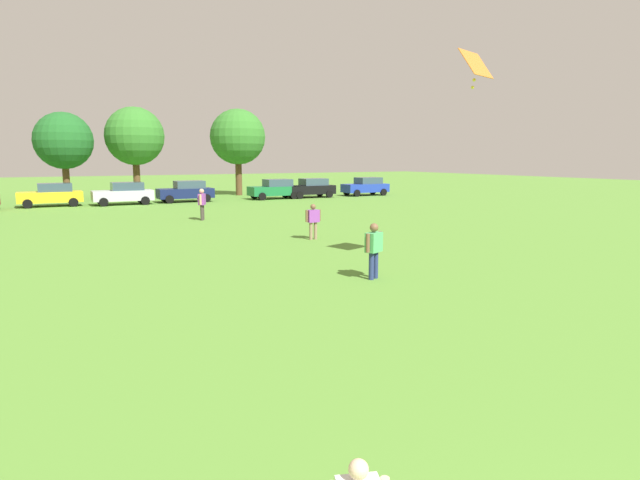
{
  "coord_description": "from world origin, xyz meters",
  "views": [
    {
      "loc": [
        -3.41,
        0.05,
        3.54
      ],
      "look_at": [
        1.97,
        10.13,
        1.76
      ],
      "focal_mm": 29.94,
      "sensor_mm": 36.0,
      "label": 1
    }
  ],
  "objects": [
    {
      "name": "adult_bystander",
      "position": [
        5.19,
        12.83,
        0.98
      ],
      "size": [
        0.72,
        0.5,
        1.65
      ],
      "rotation": [
        0.0,
        0.0,
        0.44
      ],
      "color": "navy",
      "rests_on": "ground"
    },
    {
      "name": "tree_right",
      "position": [
        4.64,
        49.71,
        5.34
      ],
      "size": [
        5.08,
        5.08,
        7.92
      ],
      "color": "brown",
      "rests_on": "ground"
    },
    {
      "name": "parked_car_yellow_1",
      "position": [
        -2.4,
        43.3,
        0.86
      ],
      "size": [
        4.3,
        2.02,
        1.68
      ],
      "rotation": [
        0.0,
        0.0,
        3.14
      ],
      "color": "yellow",
      "rests_on": "ground"
    },
    {
      "name": "kite",
      "position": [
        8.51,
        12.47,
        6.26
      ],
      "size": [
        1.4,
        0.98,
        1.14
      ],
      "color": "orange"
    },
    {
      "name": "parked_car_blue_6",
      "position": [
        23.9,
        42.09,
        0.86
      ],
      "size": [
        4.3,
        2.02,
        1.68
      ],
      "rotation": [
        0.0,
        0.0,
        3.14
      ],
      "color": "#1E38AD",
      "rests_on": "ground"
    },
    {
      "name": "tree_center",
      "position": [
        -1.09,
        48.7,
        4.85
      ],
      "size": [
        4.61,
        4.61,
        7.18
      ],
      "color": "brown",
      "rests_on": "ground"
    },
    {
      "name": "parked_car_green_4",
      "position": [
        14.72,
        42.2,
        0.86
      ],
      "size": [
        4.3,
        2.02,
        1.68
      ],
      "rotation": [
        0.0,
        0.0,
        3.14
      ],
      "color": "#196B38",
      "rests_on": "ground"
    },
    {
      "name": "bystander_near_trees",
      "position": [
        4.87,
        29.78,
        1.06
      ],
      "size": [
        0.56,
        0.76,
        1.79
      ],
      "rotation": [
        0.0,
        0.0,
        1.08
      ],
      "color": "#3F3833",
      "rests_on": "ground"
    },
    {
      "name": "tree_far_right",
      "position": [
        13.56,
        48.08,
        5.39
      ],
      "size": [
        5.12,
        5.12,
        7.98
      ],
      "color": "brown",
      "rests_on": "ground"
    },
    {
      "name": "parked_car_navy_3",
      "position": [
        7.24,
        42.71,
        0.86
      ],
      "size": [
        4.3,
        2.02,
        1.68
      ],
      "rotation": [
        0.0,
        0.0,
        3.14
      ],
      "color": "#141E4C",
      "rests_on": "ground"
    },
    {
      "name": "ground_plane",
      "position": [
        0.0,
        30.0,
        0.0
      ],
      "size": [
        160.0,
        160.0,
        0.0
      ],
      "primitive_type": "plane",
      "color": "#568C33"
    },
    {
      "name": "bystander_midfield",
      "position": [
        7.12,
        20.43,
        0.92
      ],
      "size": [
        0.74,
        0.29,
        1.55
      ],
      "rotation": [
        0.0,
        0.0,
        3.16
      ],
      "color": "#8C7259",
      "rests_on": "ground"
    },
    {
      "name": "parked_car_black_5",
      "position": [
        18.14,
        42.14,
        0.86
      ],
      "size": [
        4.3,
        2.02,
        1.68
      ],
      "rotation": [
        0.0,
        0.0,
        3.14
      ],
      "color": "black",
      "rests_on": "ground"
    },
    {
      "name": "parked_car_silver_2",
      "position": [
        2.46,
        42.4,
        0.86
      ],
      "size": [
        4.3,
        2.02,
        1.68
      ],
      "rotation": [
        0.0,
        0.0,
        3.14
      ],
      "color": "silver",
      "rests_on": "ground"
    }
  ]
}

